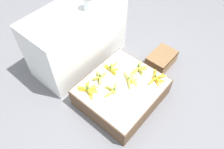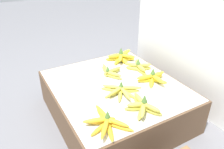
{
  "view_description": "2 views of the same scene",
  "coord_description": "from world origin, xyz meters",
  "views": [
    {
      "loc": [
        -1.18,
        -0.86,
        2.27
      ],
      "look_at": [
        -0.05,
        0.1,
        0.42
      ],
      "focal_mm": 35.0,
      "sensor_mm": 36.0,
      "label": 1
    },
    {
      "loc": [
        1.08,
        -0.64,
        1.02
      ],
      "look_at": [
        -0.12,
        0.04,
        0.26
      ],
      "focal_mm": 35.0,
      "sensor_mm": 36.0,
      "label": 2
    }
  ],
  "objects": [
    {
      "name": "ground_plane",
      "position": [
        0.0,
        0.0,
        0.0
      ],
      "size": [
        10.0,
        10.0,
        0.0
      ],
      "primitive_type": "plane",
      "color": "slate"
    },
    {
      "name": "display_platform",
      "position": [
        0.0,
        0.0,
        0.13
      ],
      "size": [
        0.91,
        0.82,
        0.26
      ],
      "color": "brown",
      "rests_on": "ground_plane"
    },
    {
      "name": "back_vendor_table",
      "position": [
        0.13,
        0.83,
        0.41
      ],
      "size": [
        1.25,
        0.6,
        0.82
      ],
      "color": "white",
      "rests_on": "ground_plane"
    },
    {
      "name": "banana_bunch_front_right",
      "position": [
        0.33,
        -0.25,
        0.28
      ],
      "size": [
        0.27,
        0.22,
        0.09
      ],
      "color": "gold",
      "rests_on": "display_platform"
    },
    {
      "name": "banana_bunch_middle_midleft",
      "position": [
        -0.13,
        0.03,
        0.28
      ],
      "size": [
        0.25,
        0.16,
        0.09
      ],
      "color": "gold",
      "rests_on": "display_platform"
    },
    {
      "name": "banana_bunch_middle_midright",
      "position": [
        0.12,
        -0.03,
        0.28
      ],
      "size": [
        0.24,
        0.25,
        0.08
      ],
      "color": "#DBCC4C",
      "rests_on": "display_platform"
    },
    {
      "name": "banana_bunch_middle_right",
      "position": [
        0.32,
        -0.01,
        0.29
      ],
      "size": [
        0.22,
        0.17,
        0.1
      ],
      "color": "gold",
      "rests_on": "display_platform"
    },
    {
      "name": "banana_bunch_back_left",
      "position": [
        -0.3,
        0.23,
        0.29
      ],
      "size": [
        0.19,
        0.25,
        0.11
      ],
      "color": "yellow",
      "rests_on": "display_platform"
    },
    {
      "name": "banana_bunch_back_midleft",
      "position": [
        -0.09,
        0.26,
        0.29
      ],
      "size": [
        0.2,
        0.18,
        0.1
      ],
      "color": "gold",
      "rests_on": "display_platform"
    },
    {
      "name": "banana_bunch_back_midright",
      "position": [
        0.1,
        0.24,
        0.29
      ],
      "size": [
        0.17,
        0.23,
        0.1
      ],
      "color": "yellow",
      "rests_on": "display_platform"
    }
  ]
}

